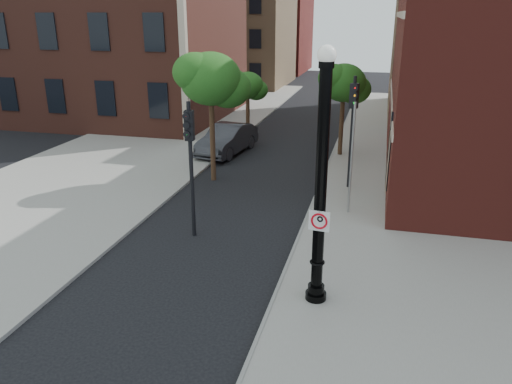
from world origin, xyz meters
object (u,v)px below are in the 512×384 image
(lamppost, at_px, (320,195))
(traffic_signal_right, at_px, (353,115))
(no_parking_sign, at_px, (319,221))
(parked_car, at_px, (227,139))
(traffic_signal_left, at_px, (190,148))

(lamppost, height_order, traffic_signal_right, lamppost)
(no_parking_sign, height_order, parked_car, no_parking_sign)
(lamppost, xyz_separation_m, parked_car, (-7.00, 14.35, -2.35))
(lamppost, distance_m, parked_car, 16.14)
(parked_car, bearing_deg, traffic_signal_left, -70.29)
(lamppost, relative_size, no_parking_sign, 12.45)
(traffic_signal_left, xyz_separation_m, traffic_signal_right, (5.01, 6.43, 0.17))
(lamppost, distance_m, traffic_signal_right, 9.77)
(no_parking_sign, bearing_deg, traffic_signal_left, 150.65)
(no_parking_sign, height_order, traffic_signal_right, traffic_signal_right)
(no_parking_sign, relative_size, parked_car, 0.11)
(traffic_signal_right, bearing_deg, parked_car, 170.69)
(traffic_signal_left, height_order, traffic_signal_right, traffic_signal_right)
(parked_car, height_order, traffic_signal_left, traffic_signal_left)
(lamppost, bearing_deg, no_parking_sign, -83.05)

